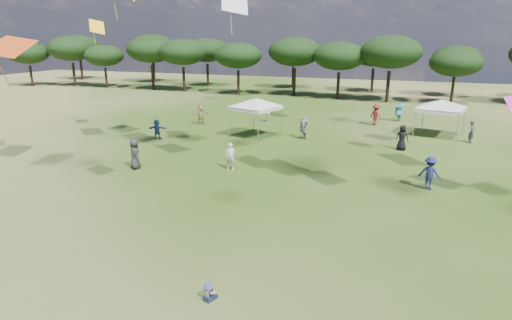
{
  "coord_description": "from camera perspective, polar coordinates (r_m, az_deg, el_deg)",
  "views": [
    {
      "loc": [
        5.4,
        -8.17,
        7.52
      ],
      "look_at": [
        0.41,
        6.0,
        3.13
      ],
      "focal_mm": 30.0,
      "sensor_mm": 36.0,
      "label": 1
    }
  ],
  "objects": [
    {
      "name": "tree_line",
      "position": [
        55.7,
        16.75,
        13.49
      ],
      "size": [
        108.78,
        17.63,
        7.77
      ],
      "color": "black",
      "rests_on": "ground"
    },
    {
      "name": "toddler",
      "position": [
        13.21,
        -6.31,
        -17.2
      ],
      "size": [
        0.42,
        0.46,
        0.56
      ],
      "rotation": [
        0.0,
        0.0,
        -0.34
      ],
      "color": "#161F33",
      "rests_on": "ground"
    },
    {
      "name": "festival_crowd",
      "position": [
        33.15,
        9.19,
        4.53
      ],
      "size": [
        27.68,
        21.74,
        1.92
      ],
      "color": "navy",
      "rests_on": "ground"
    },
    {
      "name": "tent_right",
      "position": [
        35.57,
        23.54,
        7.18
      ],
      "size": [
        6.38,
        6.38,
        3.13
      ],
      "rotation": [
        0.0,
        0.0,
        -0.23
      ],
      "color": "gray",
      "rests_on": "ground"
    },
    {
      "name": "tent_left",
      "position": [
        32.28,
        -0.03,
        8.02
      ],
      "size": [
        5.68,
        5.68,
        3.3
      ],
      "rotation": [
        0.0,
        0.0,
        -0.35
      ],
      "color": "gray",
      "rests_on": "ground"
    }
  ]
}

